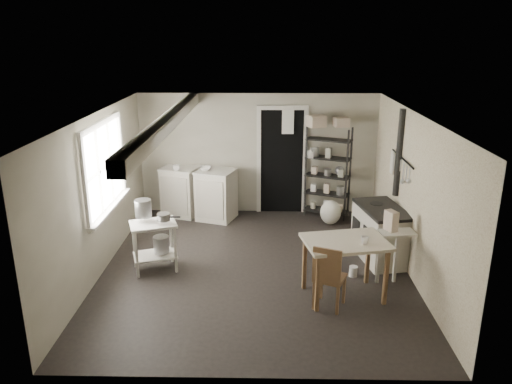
{
  "coord_description": "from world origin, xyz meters",
  "views": [
    {
      "loc": [
        0.14,
        -6.77,
        3.38
      ],
      "look_at": [
        0.0,
        0.3,
        1.1
      ],
      "focal_mm": 35.0,
      "sensor_mm": 36.0,
      "label": 1
    }
  ],
  "objects_px": {
    "stove": "(381,232)",
    "chair": "(330,272)",
    "stockpot": "(143,208)",
    "work_table": "(344,270)",
    "base_cabinets": "(199,193)",
    "prep_table": "(154,245)",
    "shelf_rack": "(328,168)",
    "flour_sack": "(331,212)"
  },
  "relations": [
    {
      "from": "stockpot",
      "to": "base_cabinets",
      "type": "bearing_deg",
      "value": 76.81
    },
    {
      "from": "stove",
      "to": "chair",
      "type": "distance_m",
      "value": 1.73
    },
    {
      "from": "work_table",
      "to": "chair",
      "type": "relative_size",
      "value": 1.21
    },
    {
      "from": "shelf_rack",
      "to": "stove",
      "type": "xyz_separation_m",
      "value": [
        0.62,
        -1.87,
        -0.51
      ]
    },
    {
      "from": "base_cabinets",
      "to": "stove",
      "type": "xyz_separation_m",
      "value": [
        3.04,
        -1.81,
        -0.02
      ]
    },
    {
      "from": "prep_table",
      "to": "shelf_rack",
      "type": "height_order",
      "value": "shelf_rack"
    },
    {
      "from": "prep_table",
      "to": "chair",
      "type": "relative_size",
      "value": 0.84
    },
    {
      "from": "shelf_rack",
      "to": "flour_sack",
      "type": "bearing_deg",
      "value": -63.13
    },
    {
      "from": "base_cabinets",
      "to": "shelf_rack",
      "type": "distance_m",
      "value": 2.47
    },
    {
      "from": "prep_table",
      "to": "shelf_rack",
      "type": "distance_m",
      "value": 3.67
    },
    {
      "from": "prep_table",
      "to": "work_table",
      "type": "bearing_deg",
      "value": -15.29
    },
    {
      "from": "base_cabinets",
      "to": "shelf_rack",
      "type": "height_order",
      "value": "shelf_rack"
    },
    {
      "from": "base_cabinets",
      "to": "chair",
      "type": "bearing_deg",
      "value": -39.28
    },
    {
      "from": "stove",
      "to": "prep_table",
      "type": "bearing_deg",
      "value": 176.73
    },
    {
      "from": "base_cabinets",
      "to": "shelf_rack",
      "type": "xyz_separation_m",
      "value": [
        2.42,
        0.06,
        0.49
      ]
    },
    {
      "from": "prep_table",
      "to": "work_table",
      "type": "xyz_separation_m",
      "value": [
        2.67,
        -0.73,
        -0.02
      ]
    },
    {
      "from": "base_cabinets",
      "to": "chair",
      "type": "distance_m",
      "value": 3.86
    },
    {
      "from": "prep_table",
      "to": "shelf_rack",
      "type": "relative_size",
      "value": 0.43
    },
    {
      "from": "work_table",
      "to": "base_cabinets",
      "type": "bearing_deg",
      "value": 127.62
    },
    {
      "from": "prep_table",
      "to": "chair",
      "type": "bearing_deg",
      "value": -22.06
    },
    {
      "from": "stockpot",
      "to": "shelf_rack",
      "type": "height_order",
      "value": "shelf_rack"
    },
    {
      "from": "prep_table",
      "to": "stockpot",
      "type": "relative_size",
      "value": 2.89
    },
    {
      "from": "stockpot",
      "to": "shelf_rack",
      "type": "distance_m",
      "value": 3.7
    },
    {
      "from": "stockpot",
      "to": "work_table",
      "type": "distance_m",
      "value": 2.98
    },
    {
      "from": "shelf_rack",
      "to": "base_cabinets",
      "type": "bearing_deg",
      "value": -155.75
    },
    {
      "from": "shelf_rack",
      "to": "stove",
      "type": "distance_m",
      "value": 2.04
    },
    {
      "from": "stockpot",
      "to": "chair",
      "type": "xyz_separation_m",
      "value": [
        2.6,
        -1.07,
        -0.45
      ]
    },
    {
      "from": "work_table",
      "to": "chair",
      "type": "distance_m",
      "value": 0.36
    },
    {
      "from": "chair",
      "to": "prep_table",
      "type": "bearing_deg",
      "value": -178.73
    },
    {
      "from": "stove",
      "to": "base_cabinets",
      "type": "bearing_deg",
      "value": 138.47
    },
    {
      "from": "base_cabinets",
      "to": "stove",
      "type": "bearing_deg",
      "value": -12.7
    },
    {
      "from": "base_cabinets",
      "to": "flour_sack",
      "type": "height_order",
      "value": "base_cabinets"
    },
    {
      "from": "prep_table",
      "to": "work_table",
      "type": "distance_m",
      "value": 2.77
    },
    {
      "from": "base_cabinets",
      "to": "stove",
      "type": "height_order",
      "value": "base_cabinets"
    },
    {
      "from": "chair",
      "to": "stockpot",
      "type": "bearing_deg",
      "value": -178.99
    },
    {
      "from": "stockpot",
      "to": "flour_sack",
      "type": "height_order",
      "value": "stockpot"
    },
    {
      "from": "base_cabinets",
      "to": "stove",
      "type": "distance_m",
      "value": 3.54
    },
    {
      "from": "work_table",
      "to": "flour_sack",
      "type": "height_order",
      "value": "work_table"
    },
    {
      "from": "flour_sack",
      "to": "shelf_rack",
      "type": "bearing_deg",
      "value": 94.15
    },
    {
      "from": "stockpot",
      "to": "shelf_rack",
      "type": "relative_size",
      "value": 0.15
    },
    {
      "from": "stove",
      "to": "work_table",
      "type": "bearing_deg",
      "value": -132.78
    },
    {
      "from": "prep_table",
      "to": "stockpot",
      "type": "distance_m",
      "value": 0.56
    }
  ]
}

